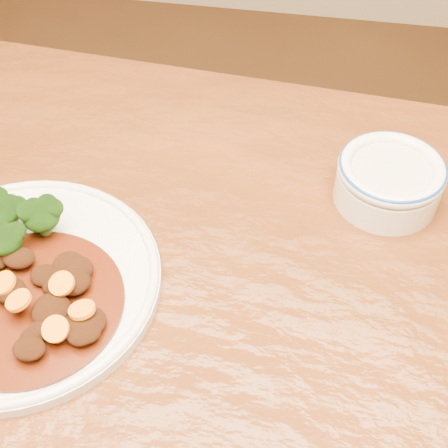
# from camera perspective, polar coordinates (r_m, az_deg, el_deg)

# --- Properties ---
(dining_table) EXTENTS (1.56, 1.01, 0.75)m
(dining_table) POSITION_cam_1_polar(r_m,az_deg,el_deg) (0.68, -0.43, -15.05)
(dining_table) COLOR #602E11
(dining_table) RESTS_ON ground
(dinner_plate) EXTENTS (0.29, 0.29, 0.02)m
(dinner_plate) POSITION_cam_1_polar(r_m,az_deg,el_deg) (0.68, -18.17, -5.02)
(dinner_plate) COLOR silver
(dinner_plate) RESTS_ON dining_table
(mince_stew) EXTENTS (0.19, 0.19, 0.03)m
(mince_stew) POSITION_cam_1_polar(r_m,az_deg,el_deg) (0.64, -16.68, -6.54)
(mince_stew) COLOR #4E1B08
(mince_stew) RESTS_ON dinner_plate
(dip_bowl) EXTENTS (0.12, 0.12, 0.06)m
(dip_bowl) POSITION_cam_1_polar(r_m,az_deg,el_deg) (0.74, 14.86, 3.97)
(dip_bowl) COLOR silver
(dip_bowl) RESTS_ON dining_table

